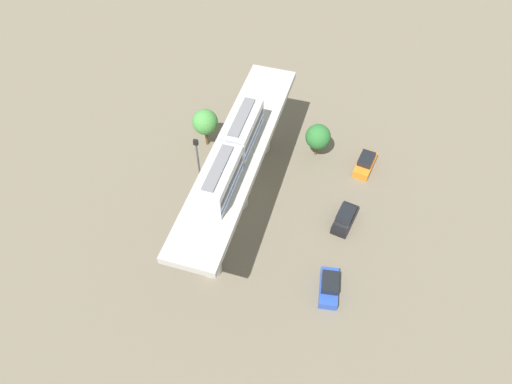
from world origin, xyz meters
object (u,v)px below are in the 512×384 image
tree_mid_lot (318,137)px  parked_car_black (345,218)px  train (231,153)px  parked_car_orange (365,163)px  tree_near_viaduct (205,122)px  signal_post (200,176)px  parked_car_blue (329,287)px

tree_mid_lot → parked_car_black: bearing=-60.8°
train → parked_car_orange: (12.77, 11.57, -9.50)m
tree_mid_lot → train: bearing=-118.6°
parked_car_orange → tree_near_viaduct: bearing=-166.3°
train → tree_mid_lot: bearing=61.4°
tree_near_viaduct → tree_mid_lot: tree_near_viaduct is taller
parked_car_orange → signal_post: bearing=-134.7°
train → parked_car_black: (11.86, 2.77, -9.50)m
train → parked_car_orange: size_ratio=3.06×
train → tree_mid_lot: train is taller
parked_car_blue → parked_car_black: 8.76m
tree_near_viaduct → tree_mid_lot: 13.70m
parked_car_black → parked_car_orange: 8.84m
parked_car_blue → parked_car_orange: 17.58m
parked_car_orange → tree_near_viaduct: tree_near_viaduct is taller
parked_car_black → tree_mid_lot: (-5.23, 9.36, 2.18)m
train → parked_car_orange: 19.68m
parked_car_black → parked_car_orange: (0.91, 8.79, 0.00)m
train → parked_car_black: 15.44m
train → parked_car_orange: bearing=42.2°
parked_car_blue → parked_car_black: (0.03, 8.76, 0.00)m
parked_car_blue → parked_car_orange: same height
parked_car_blue → tree_near_viaduct: tree_near_viaduct is taller
parked_car_blue → tree_mid_lot: bearing=97.4°
parked_car_blue → parked_car_black: same height
tree_near_viaduct → parked_car_blue: bearing=-40.4°
train → tree_near_viaduct: (-6.88, 9.93, -6.56)m
parked_car_black → tree_near_viaduct: bearing=169.0°
parked_car_black → train: bearing=-156.9°
parked_car_blue → tree_near_viaduct: size_ratio=0.84×
parked_car_orange → tree_mid_lot: size_ratio=0.99×
parked_car_black → tree_near_viaduct: tree_near_viaduct is taller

